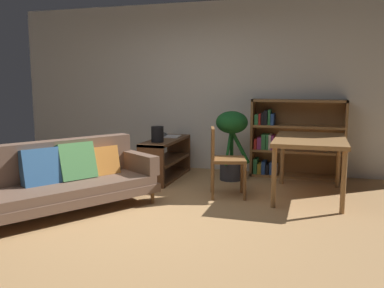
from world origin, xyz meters
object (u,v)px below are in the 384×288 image
open_laptop (168,135)px  desk_speaker (157,134)px  fabric_couch (62,178)px  dining_chair_near (223,157)px  media_console (166,159)px  potted_floor_plant (232,137)px  dining_table (310,144)px  bookshelf (291,140)px

open_laptop → desk_speaker: desk_speaker is taller
fabric_couch → dining_chair_near: size_ratio=2.44×
media_console → potted_floor_plant: size_ratio=1.20×
fabric_couch → dining_chair_near: 1.93m
desk_speaker → open_laptop: bearing=95.5°
open_laptop → dining_table: (2.13, -0.69, 0.05)m
potted_floor_plant → desk_speaker: bearing=-152.4°
media_console → bookshelf: size_ratio=0.89×
fabric_couch → media_console: fabric_couch is taller
dining_table → dining_chair_near: size_ratio=1.45×
desk_speaker → dining_chair_near: 1.13m
bookshelf → fabric_couch: bearing=-133.0°
fabric_couch → bookshelf: bearing=47.0°
dining_chair_near → open_laptop: bearing=138.0°
desk_speaker → dining_table: bearing=-3.0°
desk_speaker → potted_floor_plant: 1.09m
open_laptop → dining_table: bearing=-17.9°
desk_speaker → potted_floor_plant: potted_floor_plant is taller
potted_floor_plant → media_console: bearing=-169.5°
open_laptop → potted_floor_plant: potted_floor_plant is taller
open_laptop → dining_chair_near: dining_chair_near is taller
desk_speaker → dining_table: desk_speaker is taller
media_console → dining_table: bearing=-11.9°
fabric_couch → media_console: size_ratio=1.75×
media_console → dining_table: (2.08, -0.44, 0.38)m
media_console → bookshelf: (1.78, 0.68, 0.27)m
potted_floor_plant → dining_chair_near: 0.92m
dining_table → media_console: bearing=168.1°
bookshelf → potted_floor_plant: bearing=-148.5°
dining_table → bookshelf: (-0.29, 1.11, -0.10)m
desk_speaker → fabric_couch: bearing=-110.2°
bookshelf → dining_chair_near: bearing=-117.9°
fabric_couch → desk_speaker: desk_speaker is taller
bookshelf → desk_speaker: bearing=-150.6°
open_laptop → desk_speaker: 0.59m
media_console → desk_speaker: 0.53m
potted_floor_plant → open_laptop: bearing=175.8°
dining_table → bookshelf: 1.16m
dining_chair_near → media_console: bearing=144.8°
dining_chair_near → bookshelf: size_ratio=0.63×
media_console → potted_floor_plant: (0.96, 0.18, 0.35)m
dining_chair_near → bookshelf: (0.75, 1.41, 0.06)m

